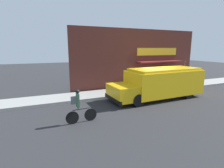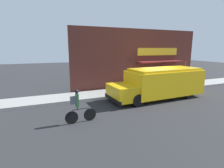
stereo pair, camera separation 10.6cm
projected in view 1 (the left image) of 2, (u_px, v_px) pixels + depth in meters
name	position (u px, v px, depth m)	size (l,w,h in m)	color
ground_plane	(154.00, 93.00, 14.16)	(70.00, 70.00, 0.00)	#2B2B2D
sidewalk	(146.00, 89.00, 15.13)	(28.00, 2.19, 0.16)	#999993
storefront	(139.00, 59.00, 15.86)	(12.47, 1.09, 5.25)	#4C231E
school_bus	(160.00, 83.00, 12.57)	(7.00, 2.86, 2.16)	yellow
cyclist	(79.00, 107.00, 8.37)	(1.55, 0.21, 1.67)	black
stop_sign_post	(185.00, 70.00, 15.66)	(0.45, 0.45, 2.28)	slate
trash_bin	(162.00, 81.00, 16.22)	(0.62, 0.62, 0.85)	#38383D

